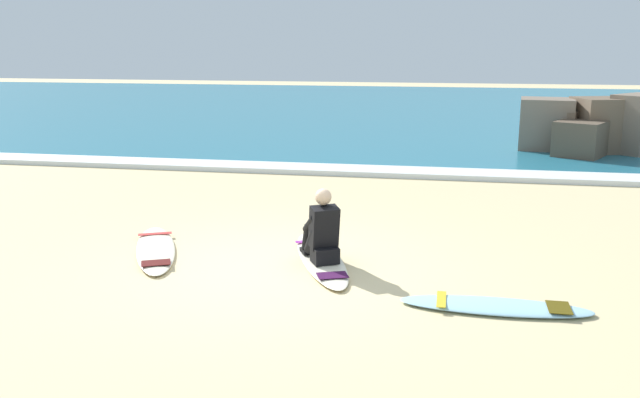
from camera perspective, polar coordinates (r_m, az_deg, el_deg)
The scene contains 8 objects.
ground_plane at distance 8.55m, azimuth -3.59°, elevation -6.02°, with size 80.00×80.00×0.00m, color beige.
sea at distance 28.27m, azimuth 6.49°, elevation 7.54°, with size 80.00×28.00×0.10m, color teal.
breaking_foam at distance 14.76m, azimuth 2.58°, elevation 2.45°, with size 80.00×0.90×0.11m, color white.
surfboard_main at distance 8.85m, azimuth 0.08°, elevation -5.07°, with size 1.34×2.42×0.08m.
surfer_seated at distance 8.57m, azimuth 0.17°, elevation -2.87°, with size 0.63×0.77×0.95m.
surfboard_spare_near at distance 9.52m, azimuth -13.79°, elevation -4.13°, with size 1.41×2.28×0.08m.
surfboard_spare_far at distance 7.56m, azimuth 14.66°, elevation -8.79°, with size 2.05×0.54×0.08m.
rock_outcrop_distant at distance 18.32m, azimuth 21.91°, elevation 5.54°, with size 3.64×2.86×1.54m.
Camera 1 is at (1.99, -7.82, 2.81)m, focal length 37.71 mm.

